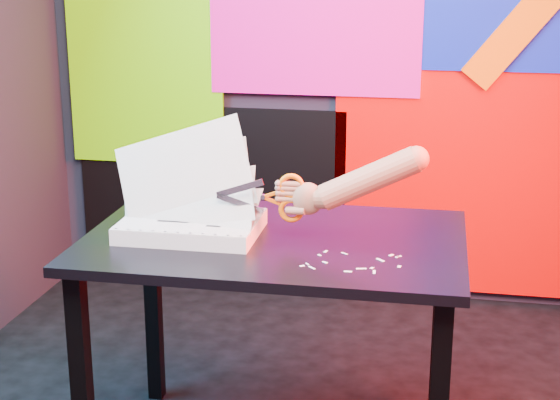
# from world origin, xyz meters

# --- Properties ---
(room) EXTENTS (3.01, 3.01, 2.71)m
(room) POSITION_xyz_m (0.00, 0.00, 1.35)
(room) COLOR black
(room) RESTS_ON ground
(backdrop) EXTENTS (2.88, 0.05, 2.08)m
(backdrop) POSITION_xyz_m (0.06, 1.46, 0.96)
(backdrop) COLOR #D90000
(backdrop) RESTS_ON ground
(work_table) EXTENTS (1.13, 0.76, 0.75)m
(work_table) POSITION_xyz_m (-0.14, 0.02, 0.65)
(work_table) COLOR black
(work_table) RESTS_ON ground
(printout_stack) EXTENTS (0.47, 0.30, 0.38)m
(printout_stack) POSITION_xyz_m (-0.39, -0.01, 0.78)
(printout_stack) COLOR white
(printout_stack) RESTS_ON work_table
(scissors) EXTENTS (0.26, 0.02, 0.15)m
(scissors) POSITION_xyz_m (-0.10, -0.01, 0.88)
(scissors) COLOR #B7B9BC
(scissors) RESTS_ON printout_stack
(hand_forearm) EXTENTS (0.42, 0.09, 0.21)m
(hand_forearm) POSITION_xyz_m (0.11, -0.00, 0.94)
(hand_forearm) COLOR #97523B
(hand_forearm) RESTS_ON work_table
(paper_clippings) EXTENTS (0.27, 0.17, 0.00)m
(paper_clippings) POSITION_xyz_m (0.13, -0.16, 0.75)
(paper_clippings) COLOR silver
(paper_clippings) RESTS_ON work_table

